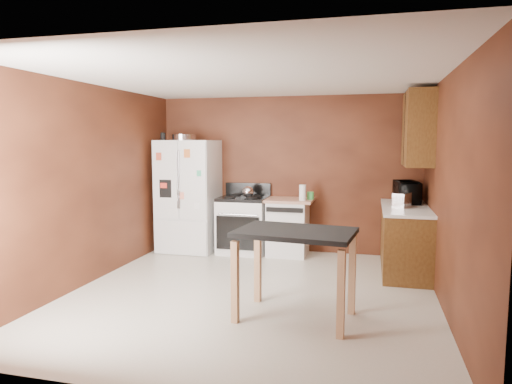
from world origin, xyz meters
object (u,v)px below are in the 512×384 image
at_px(island, 295,244).
at_px(refrigerator, 189,196).
at_px(dishwasher, 288,226).
at_px(roasting_pan, 184,137).
at_px(kettle, 248,192).
at_px(paper_towel, 303,193).
at_px(gas_range, 243,224).
at_px(green_canister, 310,196).
at_px(pen_cup, 163,136).
at_px(microwave, 407,193).
at_px(toaster, 402,200).

bearing_deg(island, refrigerator, 131.37).
height_order(refrigerator, dishwasher, refrigerator).
xyz_separation_m(roasting_pan, kettle, (1.06, 0.02, -0.86)).
bearing_deg(paper_towel, gas_range, 173.54).
bearing_deg(gas_range, refrigerator, -176.19).
relative_size(kettle, dishwasher, 0.20).
xyz_separation_m(kettle, gas_range, (-0.09, 0.06, -0.53)).
height_order(green_canister, gas_range, gas_range).
relative_size(refrigerator, gas_range, 1.64).
height_order(pen_cup, gas_range, pen_cup).
relative_size(microwave, dishwasher, 0.58).
xyz_separation_m(kettle, paper_towel, (0.87, -0.05, 0.02)).
xyz_separation_m(green_canister, dishwasher, (-0.34, -0.02, -0.50)).
relative_size(refrigerator, island, 1.47).
height_order(pen_cup, green_canister, pen_cup).
relative_size(kettle, island, 0.15).
distance_m(pen_cup, island, 3.61).
bearing_deg(green_canister, microwave, -5.96).
bearing_deg(toaster, island, -95.20).
relative_size(green_canister, toaster, 0.44).
bearing_deg(dishwasher, toaster, -20.08).
relative_size(toaster, microwave, 0.52).
relative_size(dishwasher, island, 0.73).
bearing_deg(roasting_pan, dishwasher, 3.52).
bearing_deg(green_canister, toaster, -25.47).
xyz_separation_m(microwave, island, (-1.22, -2.41, -0.28)).
distance_m(toaster, dishwasher, 1.84).
relative_size(paper_towel, toaster, 0.89).
bearing_deg(refrigerator, green_canister, 3.02).
bearing_deg(kettle, refrigerator, 179.96).
xyz_separation_m(gas_range, dishwasher, (0.72, 0.02, -0.01)).
bearing_deg(paper_towel, refrigerator, 178.51).
relative_size(roasting_pan, paper_towel, 1.60).
height_order(toaster, gas_range, gas_range).
bearing_deg(microwave, dishwasher, 74.03).
relative_size(green_canister, gas_range, 0.11).
xyz_separation_m(paper_towel, toaster, (1.41, -0.47, -0.01)).
height_order(roasting_pan, toaster, roasting_pan).
relative_size(toaster, island, 0.22).
bearing_deg(refrigerator, gas_range, 3.81).
bearing_deg(roasting_pan, island, -47.65).
distance_m(refrigerator, island, 3.27).
height_order(dishwasher, island, island).
height_order(roasting_pan, island, roasting_pan).
xyz_separation_m(microwave, refrigerator, (-3.38, 0.04, -0.14)).
bearing_deg(dishwasher, refrigerator, -177.01).
relative_size(pen_cup, toaster, 0.45).
distance_m(gas_range, island, 2.82).
distance_m(microwave, refrigerator, 3.38).
distance_m(paper_towel, dishwasher, 0.62).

